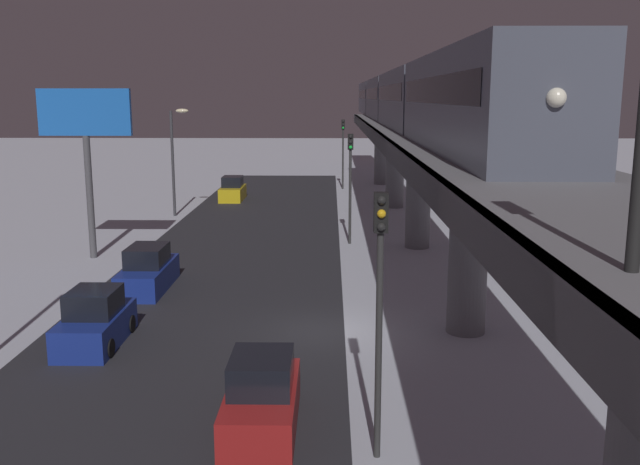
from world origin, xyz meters
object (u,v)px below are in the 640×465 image
at_px(sedan_blue, 95,323).
at_px(traffic_light_near, 380,288).
at_px(commercial_billboard, 86,129).
at_px(traffic_light_mid, 350,172).
at_px(sedan_red, 262,399).
at_px(sedan_yellow, 233,190).
at_px(traffic_light_far, 343,144).
at_px(sedan_blue_2, 148,272).
at_px(subway_train, 398,98).

distance_m(sedan_blue, traffic_light_near, 12.49).
bearing_deg(commercial_billboard, traffic_light_mid, -164.67).
bearing_deg(sedan_red, sedan_yellow, 98.95).
bearing_deg(sedan_yellow, traffic_light_far, -142.49).
distance_m(traffic_light_mid, commercial_billboard, 14.59).
distance_m(sedan_blue, sedan_blue_2, 7.10).
height_order(sedan_yellow, traffic_light_mid, traffic_light_mid).
bearing_deg(commercial_billboard, sedan_yellow, -102.05).
distance_m(subway_train, sedan_yellow, 15.93).
bearing_deg(commercial_billboard, subway_train, -137.16).
height_order(sedan_yellow, sedan_blue_2, same).
relative_size(traffic_light_far, commercial_billboard, 0.72).
bearing_deg(traffic_light_mid, traffic_light_near, 90.00).
relative_size(sedan_red, commercial_billboard, 0.47).
bearing_deg(sedan_blue, sedan_red, 136.21).
bearing_deg(subway_train, sedan_blue, 66.08).
height_order(subway_train, traffic_light_far, subway_train).
distance_m(sedan_yellow, traffic_light_near, 43.24).
bearing_deg(commercial_billboard, traffic_light_near, 123.62).
relative_size(subway_train, sedan_blue, 18.35).
bearing_deg(sedan_red, traffic_light_far, 86.53).
height_order(sedan_red, sedan_yellow, same).
distance_m(sedan_blue_2, traffic_light_near, 17.73).
height_order(sedan_red, traffic_light_mid, traffic_light_mid).
xyz_separation_m(sedan_red, traffic_light_far, (-2.90, -47.76, 3.40)).
bearing_deg(traffic_light_mid, sedan_blue_2, 46.82).
height_order(traffic_light_near, traffic_light_mid, same).
xyz_separation_m(sedan_blue, traffic_light_far, (-9.30, -41.63, 3.41)).
bearing_deg(subway_train, traffic_light_near, 84.12).
xyz_separation_m(sedan_red, traffic_light_mid, (-2.90, -23.15, 3.40)).
relative_size(sedan_red, sedan_yellow, 0.98).
height_order(traffic_light_mid, traffic_light_far, same).
relative_size(sedan_red, traffic_light_near, 0.65).
height_order(sedan_yellow, traffic_light_near, traffic_light_near).
height_order(sedan_blue, sedan_yellow, same).
bearing_deg(sedan_blue, traffic_light_mid, -118.66).
distance_m(sedan_blue, traffic_light_mid, 19.69).
bearing_deg(traffic_light_near, sedan_blue, -39.26).
bearing_deg(commercial_billboard, sedan_red, 119.48).
height_order(subway_train, commercial_billboard, subway_train).
relative_size(sedan_yellow, commercial_billboard, 0.48).
distance_m(sedan_blue, commercial_billboard, 15.23).
bearing_deg(sedan_blue, sedan_yellow, -90.00).
bearing_deg(subway_train, sedan_blue_2, 59.74).
xyz_separation_m(sedan_red, traffic_light_near, (-2.90, 1.47, 3.40)).
relative_size(traffic_light_mid, traffic_light_far, 1.00).
height_order(sedan_blue, traffic_light_mid, traffic_light_mid).
bearing_deg(sedan_yellow, traffic_light_mid, 118.02).
distance_m(sedan_yellow, traffic_light_far, 12.21).
bearing_deg(traffic_light_far, sedan_blue_2, 74.92).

